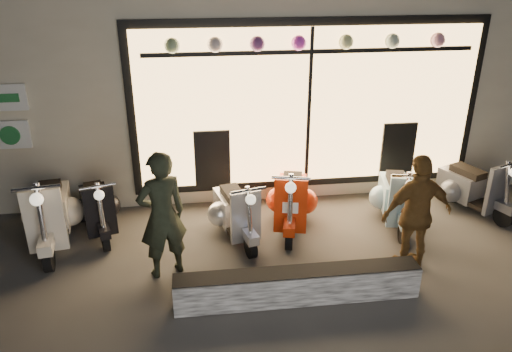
{
  "coord_description": "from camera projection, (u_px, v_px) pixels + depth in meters",
  "views": [
    {
      "loc": [
        -0.95,
        -5.28,
        3.69
      ],
      "look_at": [
        -0.19,
        0.6,
        1.05
      ],
      "focal_mm": 35.0,
      "sensor_mm": 36.0,
      "label": 1
    }
  ],
  "objects": [
    {
      "name": "scooter_cream",
      "position": [
        51.0,
        211.0,
        6.9
      ],
      "size": [
        0.63,
        1.54,
        1.09
      ],
      "rotation": [
        0.0,
        0.0,
        0.14
      ],
      "color": "black",
      "rests_on": "ground"
    },
    {
      "name": "ground",
      "position": [
        276.0,
        269.0,
        6.4
      ],
      "size": [
        40.0,
        40.0,
        0.0
      ],
      "primitive_type": "plane",
      "color": "#383533",
      "rests_on": "ground"
    },
    {
      "name": "woman",
      "position": [
        417.0,
        214.0,
        6.13
      ],
      "size": [
        0.93,
        0.44,
        1.54
      ],
      "primitive_type": "imported",
      "rotation": [
        0.0,
        0.0,
        3.22
      ],
      "color": "brown",
      "rests_on": "ground"
    },
    {
      "name": "scooter_black",
      "position": [
        97.0,
        206.0,
        7.2
      ],
      "size": [
        0.65,
        1.27,
        0.91
      ],
      "rotation": [
        0.0,
        0.0,
        0.29
      ],
      "color": "black",
      "rests_on": "ground"
    },
    {
      "name": "shop_building",
      "position": [
        237.0,
        40.0,
        10.06
      ],
      "size": [
        10.2,
        6.23,
        4.2
      ],
      "color": "beige",
      "rests_on": "ground"
    },
    {
      "name": "scooter_grey",
      "position": [
        468.0,
        186.0,
        7.8
      ],
      "size": [
        0.74,
        1.3,
        0.94
      ],
      "rotation": [
        0.0,
        0.0,
        0.38
      ],
      "color": "black",
      "rests_on": "ground"
    },
    {
      "name": "scooter_red",
      "position": [
        292.0,
        199.0,
        7.34
      ],
      "size": [
        0.66,
        1.41,
        1.0
      ],
      "rotation": [
        0.0,
        0.0,
        -0.23
      ],
      "color": "black",
      "rests_on": "ground"
    },
    {
      "name": "scooter_silver",
      "position": [
        235.0,
        210.0,
        7.08
      ],
      "size": [
        0.61,
        1.3,
        0.93
      ],
      "rotation": [
        0.0,
        0.0,
        0.23
      ],
      "color": "black",
      "rests_on": "ground"
    },
    {
      "name": "graffiti_barrier",
      "position": [
        298.0,
        286.0,
        5.75
      ],
      "size": [
        2.83,
        0.28,
        0.4
      ],
      "primitive_type": "cube",
      "color": "black",
      "rests_on": "ground"
    },
    {
      "name": "scooter_blue",
      "position": [
        396.0,
        196.0,
        7.46
      ],
      "size": [
        0.61,
        1.35,
        0.96
      ],
      "rotation": [
        0.0,
        0.0,
        -0.2
      ],
      "color": "black",
      "rests_on": "ground"
    },
    {
      "name": "man",
      "position": [
        162.0,
        215.0,
        6.0
      ],
      "size": [
        0.7,
        0.58,
        1.64
      ],
      "primitive_type": "imported",
      "rotation": [
        0.0,
        0.0,
        3.52
      ],
      "color": "black",
      "rests_on": "ground"
    }
  ]
}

